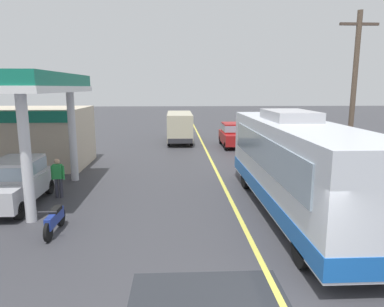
# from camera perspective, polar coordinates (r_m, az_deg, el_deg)

# --- Properties ---
(ground) EXTENTS (120.00, 120.00, 0.00)m
(ground) POSITION_cam_1_polar(r_m,az_deg,el_deg) (26.05, 2.23, 0.67)
(ground) COLOR #38383D
(lane_divider_stripe) EXTENTS (0.16, 50.00, 0.01)m
(lane_divider_stripe) POSITION_cam_1_polar(r_m,az_deg,el_deg) (21.17, 3.41, -1.69)
(lane_divider_stripe) COLOR #D8CC4C
(lane_divider_stripe) RESTS_ON ground
(coach_bus_main) EXTENTS (2.60, 11.04, 3.69)m
(coach_bus_main) POSITION_cam_1_polar(r_m,az_deg,el_deg) (13.16, 16.57, -2.15)
(coach_bus_main) COLOR silver
(coach_bus_main) RESTS_ON ground
(gas_station_roadside) EXTENTS (9.10, 11.95, 5.10)m
(gas_station_roadside) POSITION_cam_1_polar(r_m,az_deg,el_deg) (20.62, -27.75, 4.15)
(gas_station_roadside) COLOR #147259
(gas_station_roadside) RESTS_ON ground
(car_at_pump) EXTENTS (1.70, 4.20, 1.82)m
(car_at_pump) POSITION_cam_1_polar(r_m,az_deg,el_deg) (15.25, -26.79, -3.86)
(car_at_pump) COLOR #B2B2B7
(car_at_pump) RESTS_ON ground
(minibus_opposing_lane) EXTENTS (2.04, 6.13, 2.44)m
(minibus_opposing_lane) POSITION_cam_1_polar(r_m,az_deg,el_deg) (29.42, -2.03, 4.73)
(minibus_opposing_lane) COLOR #BFB799
(minibus_opposing_lane) RESTS_ON ground
(motorcycle_parked_forecourt) EXTENTS (0.55, 1.80, 0.92)m
(motorcycle_parked_forecourt) POSITION_cam_1_polar(r_m,az_deg,el_deg) (12.05, -21.45, -9.97)
(motorcycle_parked_forecourt) COLOR black
(motorcycle_parked_forecourt) RESTS_ON ground
(pedestrian_near_pump) EXTENTS (0.55, 0.22, 1.66)m
(pedestrian_near_pump) POSITION_cam_1_polar(r_m,az_deg,el_deg) (15.58, -20.99, -3.43)
(pedestrian_near_pump) COLOR #33333F
(pedestrian_near_pump) RESTS_ON ground
(car_trailing_behind_bus) EXTENTS (1.70, 4.20, 1.82)m
(car_trailing_behind_bus) POSITION_cam_1_polar(r_m,az_deg,el_deg) (27.36, 6.65, 3.24)
(car_trailing_behind_bus) COLOR maroon
(car_trailing_behind_bus) RESTS_ON ground
(utility_pole_roadside) EXTENTS (1.80, 0.24, 7.97)m
(utility_pole_roadside) POSITION_cam_1_polar(r_m,az_deg,el_deg) (18.30, 24.77, 8.55)
(utility_pole_roadside) COLOR brown
(utility_pole_roadside) RESTS_ON ground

